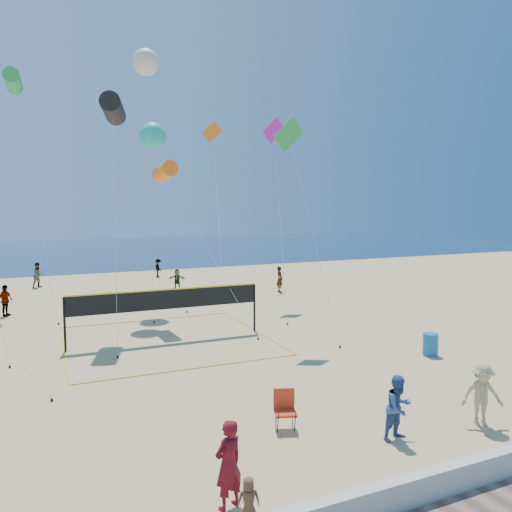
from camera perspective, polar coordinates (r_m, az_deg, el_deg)
name	(u,v)px	position (r m, az deg, el deg)	size (l,w,h in m)	color
ground	(297,450)	(13.70, 4.71, -21.24)	(120.00, 120.00, 0.00)	tan
ocean	(79,251)	(73.16, -19.60, 0.56)	(140.00, 50.00, 0.03)	#102B4F
seawall	(370,502)	(11.37, 12.90, -25.76)	(32.00, 0.30, 0.60)	beige
woman	(228,464)	(11.08, -3.17, -22.69)	(0.69, 0.45, 1.88)	maroon
toddler	(249,501)	(9.80, -0.85, -26.18)	(0.42, 0.27, 0.86)	brown
bystander_a	(399,408)	(14.37, 16.01, -16.31)	(0.85, 0.66, 1.75)	#334E7F
bystander_b	(482,395)	(15.96, 24.42, -14.23)	(1.16, 0.67, 1.80)	tan
far_person_0	(5,301)	(31.58, -26.76, -4.57)	(1.05, 0.44, 1.79)	gray
far_person_1	(177,279)	(38.05, -9.01, -2.60)	(1.36, 0.43, 1.47)	gray
far_person_2	(280,279)	(36.09, 2.72, -2.67)	(0.68, 0.44, 1.85)	gray
far_person_3	(38,275)	(41.47, -23.63, -2.01)	(0.93, 0.72, 1.91)	gray
far_person_4	(158,268)	(44.58, -11.11, -1.35)	(1.01, 0.58, 1.57)	gray
camp_chair	(285,407)	(14.57, 3.29, -16.81)	(0.74, 0.85, 1.22)	red
trash_barrel	(430,344)	(22.32, 19.32, -9.51)	(0.61, 0.61, 0.92)	#1960A3
volleyball_net	(166,305)	(23.44, -10.19, -5.56)	(9.17, 9.03, 2.41)	black
kite_1	(113,109)	(26.47, -16.03, 15.85)	(1.76, 6.62, 11.62)	black
kite_2	(165,172)	(27.43, -10.40, 9.42)	(3.34, 7.04, 8.59)	orange
kite_4	(292,146)	(23.62, 4.09, 12.45)	(1.94, 3.04, 10.32)	green
kite_5	(274,139)	(32.51, 2.11, 13.18)	(3.35, 6.87, 11.92)	#D321BC
kite_6	(146,62)	(32.12, -12.48, 20.80)	(1.97, 5.41, 15.41)	silver
kite_7	(153,136)	(31.67, -11.71, 13.31)	(2.13, 3.87, 11.25)	#1BBAA6
kite_8	(13,81)	(34.60, -26.01, 17.51)	(2.32, 7.32, 14.22)	green
kite_9	(213,141)	(39.69, -4.95, 12.95)	(3.00, 8.19, 12.82)	orange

